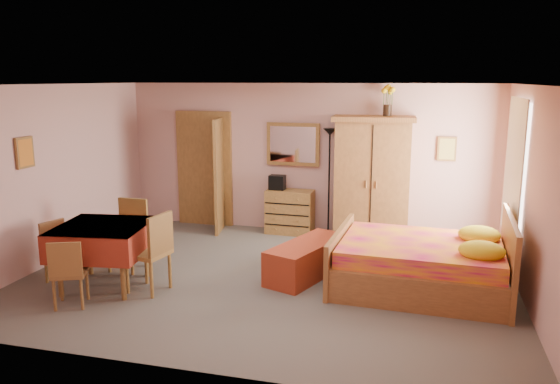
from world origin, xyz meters
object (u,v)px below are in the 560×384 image
(wardrobe, at_px, (372,179))
(chair_north, at_px, (127,236))
(chair_west, at_px, (62,252))
(chest_of_drawers, at_px, (290,212))
(floor_lamp, at_px, (329,182))
(dining_table, at_px, (105,256))
(wall_mirror, at_px, (293,144))
(bed, at_px, (421,250))
(chair_east, at_px, (148,252))
(chair_south, at_px, (70,272))
(bench, at_px, (307,259))
(stereo, at_px, (277,182))
(sunflower_vase, at_px, (388,100))

(wardrobe, xyz_separation_m, chair_north, (-3.21, -2.36, -0.54))
(chair_north, distance_m, chair_west, 0.88)
(chest_of_drawers, height_order, floor_lamp, floor_lamp)
(dining_table, bearing_deg, wall_mirror, 61.92)
(bed, bearing_deg, chair_east, -160.94)
(chair_south, height_order, chair_east, chair_east)
(bed, height_order, bench, bed)
(wardrobe, height_order, bed, wardrobe)
(stereo, xyz_separation_m, sunflower_vase, (1.84, 0.05, 1.44))
(bench, height_order, chair_west, chair_west)
(wardrobe, distance_m, chair_south, 4.91)
(chair_north, bearing_deg, bed, -173.30)
(bench, distance_m, chair_west, 3.30)
(bed, height_order, chair_east, chair_east)
(wall_mirror, distance_m, sunflower_vase, 1.80)
(floor_lamp, distance_m, wardrobe, 0.77)
(dining_table, height_order, chair_south, chair_south)
(chest_of_drawers, height_order, bench, chest_of_drawers)
(chest_of_drawers, bearing_deg, bed, -41.26)
(bench, height_order, chair_north, chair_north)
(wardrobe, xyz_separation_m, chair_south, (-3.21, -3.67, -0.62))
(wardrobe, height_order, bench, wardrobe)
(floor_lamp, xyz_separation_m, chair_west, (-3.05, -3.18, -0.52))
(stereo, height_order, bed, stereo)
(stereo, distance_m, chair_east, 3.21)
(floor_lamp, bearing_deg, sunflower_vase, -3.63)
(wall_mirror, height_order, chair_east, wall_mirror)
(bed, relative_size, chair_east, 2.14)
(bed, height_order, chair_north, bed)
(chest_of_drawers, relative_size, bed, 0.37)
(sunflower_vase, height_order, chair_west, sunflower_vase)
(chest_of_drawers, height_order, chair_south, chair_south)
(stereo, height_order, chair_east, chair_east)
(wall_mirror, height_order, bed, wall_mirror)
(floor_lamp, bearing_deg, wall_mirror, 172.60)
(stereo, distance_m, floor_lamp, 0.90)
(stereo, xyz_separation_m, chair_west, (-2.15, -3.07, -0.49))
(floor_lamp, xyz_separation_m, bed, (1.57, -2.20, -0.42))
(chair_east, bearing_deg, chair_north, 56.25)
(wardrobe, height_order, dining_table, wardrobe)
(chest_of_drawers, distance_m, wardrobe, 1.55)
(chest_of_drawers, height_order, bed, bed)
(chest_of_drawers, xyz_separation_m, sunflower_vase, (1.61, 0.06, 1.95))
(chest_of_drawers, xyz_separation_m, chair_north, (-1.80, -2.40, 0.11))
(bed, relative_size, bench, 1.54)
(stereo, relative_size, dining_table, 0.24)
(chair_north, bearing_deg, dining_table, 96.97)
(wardrobe, height_order, chair_north, wardrobe)
(wardrobe, distance_m, dining_table, 4.40)
(stereo, bearing_deg, bed, -40.32)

